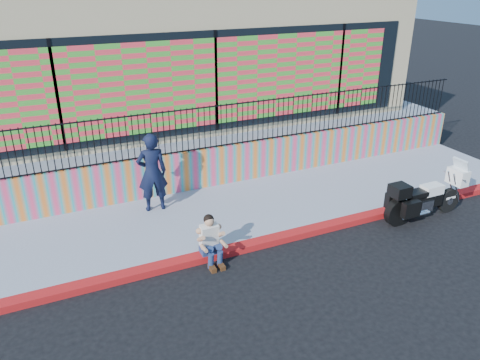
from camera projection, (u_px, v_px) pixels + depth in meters
ground at (285, 240)px, 10.80m from camera, size 90.00×90.00×0.00m
red_curb at (285, 237)px, 10.77m from camera, size 16.00×0.30×0.15m
sidewalk at (254, 207)px, 12.14m from camera, size 16.00×3.00×0.15m
mural_wall at (229, 164)px, 13.22m from camera, size 16.00×0.20×1.10m
metal_fence at (229, 125)px, 12.76m from camera, size 15.80×0.04×1.20m
elevated_platform at (175, 119)px, 17.49m from camera, size 16.00×10.00×1.25m
storefront_building at (173, 48)px, 16.25m from camera, size 14.00×8.06×4.00m
police_motorcycle at (424, 197)px, 11.52m from camera, size 2.29×0.76×1.42m
police_officer at (152, 172)px, 11.48m from camera, size 0.77×0.54×2.01m
seated_man at (212, 245)px, 9.76m from camera, size 0.54×0.71×1.06m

